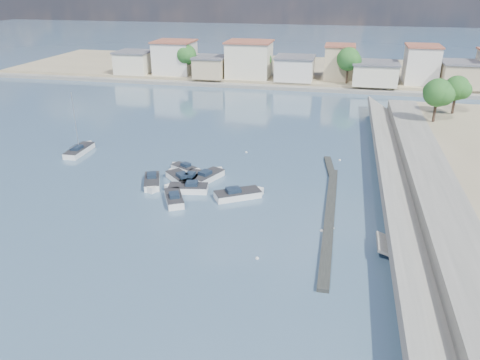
# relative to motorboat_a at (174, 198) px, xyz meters

# --- Properties ---
(ground) EXTENTS (400.00, 400.00, 0.00)m
(ground) POSITION_rel_motorboat_a_xyz_m (10.26, 29.62, -0.38)
(ground) COLOR #334A66
(ground) RESTS_ON ground
(seawall_walkway) EXTENTS (5.00, 90.00, 1.80)m
(seawall_walkway) POSITION_rel_motorboat_a_xyz_m (28.76, 2.62, 0.52)
(seawall_walkway) COLOR slate
(seawall_walkway) RESTS_ON ground
(breakwater) EXTENTS (2.00, 31.02, 0.35)m
(breakwater) POSITION_rel_motorboat_a_xyz_m (17.16, 2.31, -0.21)
(breakwater) COLOR black
(breakwater) RESTS_ON ground
(far_shore_land) EXTENTS (160.00, 40.00, 1.40)m
(far_shore_land) POSITION_rel_motorboat_a_xyz_m (10.26, 81.62, 0.32)
(far_shore_land) COLOR gray
(far_shore_land) RESTS_ON ground
(far_shore_quay) EXTENTS (160.00, 2.50, 0.80)m
(far_shore_quay) POSITION_rel_motorboat_a_xyz_m (10.26, 60.62, 0.02)
(far_shore_quay) COLOR slate
(far_shore_quay) RESTS_ON ground
(far_town) EXTENTS (113.01, 12.80, 8.35)m
(far_town) POSITION_rel_motorboat_a_xyz_m (20.97, 66.54, 4.56)
(far_town) COLOR beige
(far_town) RESTS_ON far_shore_land
(shore_trees) EXTENTS (74.56, 38.32, 7.92)m
(shore_trees) POSITION_rel_motorboat_a_xyz_m (18.60, 57.73, 5.84)
(shore_trees) COLOR #38281E
(shore_trees) RESTS_ON ground
(motorboat_a) EXTENTS (3.52, 4.78, 1.48)m
(motorboat_a) POSITION_rel_motorboat_a_xyz_m (0.00, 0.00, 0.00)
(motorboat_a) COLOR white
(motorboat_a) RESTS_ON ground
(motorboat_b) EXTENTS (3.55, 5.15, 1.48)m
(motorboat_b) POSITION_rel_motorboat_a_xyz_m (2.11, 6.99, -0.00)
(motorboat_b) COLOR white
(motorboat_b) RESTS_ON ground
(motorboat_c) EXTENTS (4.83, 4.77, 1.48)m
(motorboat_c) POSITION_rel_motorboat_a_xyz_m (-1.19, 5.57, 0.00)
(motorboat_c) COLOR white
(motorboat_c) RESTS_ON ground
(motorboat_d) EXTENTS (5.20, 2.62, 1.48)m
(motorboat_d) POSITION_rel_motorboat_a_xyz_m (0.53, 2.76, -0.00)
(motorboat_d) COLOR white
(motorboat_d) RESTS_ON ground
(motorboat_e) EXTENTS (1.91, 4.71, 1.48)m
(motorboat_e) POSITION_rel_motorboat_a_xyz_m (0.23, 6.01, -0.00)
(motorboat_e) COLOR white
(motorboat_e) RESTS_ON ground
(motorboat_f) EXTENTS (3.83, 2.93, 1.48)m
(motorboat_f) POSITION_rel_motorboat_a_xyz_m (-1.86, 8.71, -0.00)
(motorboat_f) COLOR white
(motorboat_f) RESTS_ON ground
(motorboat_g) EXTENTS (3.34, 5.17, 1.48)m
(motorboat_g) POSITION_rel_motorboat_a_xyz_m (-4.06, 3.58, 0.00)
(motorboat_g) COLOR white
(motorboat_g) RESTS_ON ground
(motorboat_h) EXTENTS (5.49, 4.44, 1.48)m
(motorboat_h) POSITION_rel_motorboat_a_xyz_m (7.04, 2.54, -0.00)
(motorboat_h) COLOR white
(motorboat_h) RESTS_ON ground
(sailboat) EXTENTS (2.05, 6.38, 9.00)m
(sailboat) POSITION_rel_motorboat_a_xyz_m (-18.60, 12.33, 0.04)
(sailboat) COLOR white
(sailboat) RESTS_ON ground
(mooring_buoys) EXTENTS (18.87, 27.41, 0.32)m
(mooring_buoys) POSITION_rel_motorboat_a_xyz_m (15.25, 5.17, -0.33)
(mooring_buoys) COLOR silver
(mooring_buoys) RESTS_ON ground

